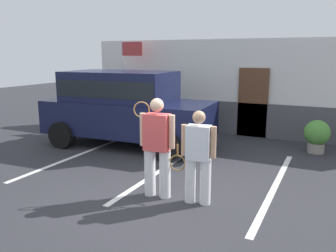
{
  "coord_description": "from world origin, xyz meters",
  "views": [
    {
      "loc": [
        2.77,
        -5.13,
        2.52
      ],
      "look_at": [
        -0.31,
        1.2,
        1.05
      ],
      "focal_mm": 37.18,
      "sensor_mm": 36.0,
      "label": 1
    }
  ],
  "objects_px": {
    "parked_suv": "(125,104)",
    "flag_pole": "(127,68)",
    "tennis_player_man": "(157,146)",
    "tennis_player_woman": "(198,156)",
    "potted_plant_by_porch": "(317,135)"
  },
  "relations": [
    {
      "from": "potted_plant_by_porch",
      "to": "flag_pole",
      "type": "relative_size",
      "value": 0.29
    },
    {
      "from": "parked_suv",
      "to": "tennis_player_man",
      "type": "height_order",
      "value": "parked_suv"
    },
    {
      "from": "potted_plant_by_porch",
      "to": "parked_suv",
      "type": "bearing_deg",
      "value": -163.15
    },
    {
      "from": "parked_suv",
      "to": "tennis_player_man",
      "type": "relative_size",
      "value": 2.66
    },
    {
      "from": "tennis_player_woman",
      "to": "tennis_player_man",
      "type": "bearing_deg",
      "value": -4.98
    },
    {
      "from": "tennis_player_man",
      "to": "tennis_player_woman",
      "type": "relative_size",
      "value": 1.1
    },
    {
      "from": "parked_suv",
      "to": "flag_pole",
      "type": "relative_size",
      "value": 1.6
    },
    {
      "from": "potted_plant_by_porch",
      "to": "flag_pole",
      "type": "height_order",
      "value": "flag_pole"
    },
    {
      "from": "tennis_player_man",
      "to": "flag_pole",
      "type": "distance_m",
      "value": 6.17
    },
    {
      "from": "parked_suv",
      "to": "flag_pole",
      "type": "height_order",
      "value": "flag_pole"
    },
    {
      "from": "tennis_player_man",
      "to": "flag_pole",
      "type": "relative_size",
      "value": 0.6
    },
    {
      "from": "tennis_player_woman",
      "to": "potted_plant_by_porch",
      "type": "relative_size",
      "value": 1.88
    },
    {
      "from": "flag_pole",
      "to": "tennis_player_man",
      "type": "bearing_deg",
      "value": -52.85
    },
    {
      "from": "tennis_player_man",
      "to": "tennis_player_woman",
      "type": "bearing_deg",
      "value": 178.73
    },
    {
      "from": "parked_suv",
      "to": "potted_plant_by_porch",
      "type": "relative_size",
      "value": 5.52
    }
  ]
}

